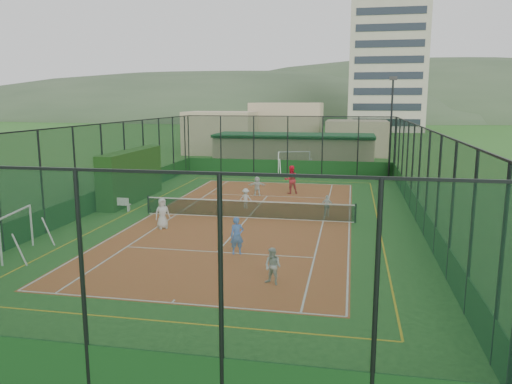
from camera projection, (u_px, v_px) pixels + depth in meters
ground at (248, 218)px, 27.36m from camera, size 300.00×300.00×0.00m
court_slab at (248, 218)px, 27.36m from camera, size 11.17×23.97×0.01m
tennis_net at (248, 208)px, 27.26m from camera, size 11.67×0.12×1.06m
perimeter_fence at (248, 173)px, 26.90m from camera, size 18.12×34.12×5.00m
floodlight_ne at (391, 128)px, 41.05m from camera, size 0.60×0.26×8.25m
clubhouse at (294, 150)px, 48.32m from camera, size 15.20×7.20×3.15m
apartment_tower at (387, 57)px, 101.60m from camera, size 15.00×12.00×30.00m
distant_hills at (336, 119)px, 172.22m from camera, size 200.00×60.00×24.00m
hedge_left at (131, 176)px, 31.84m from camera, size 1.10×7.36×3.22m
white_bench at (118, 204)px, 29.00m from camera, size 1.52×0.46×0.84m
futsal_goal_near at (17, 234)px, 20.66m from camera, size 2.93×1.34×1.82m
futsal_goal_far at (294, 162)px, 43.98m from camera, size 3.03×1.80×1.88m
child_near_left at (162, 213)px, 24.97m from camera, size 0.89×0.85×1.54m
child_near_mid at (237, 236)px, 20.80m from camera, size 0.67×0.57×1.57m
child_near_right at (273, 266)px, 17.37m from camera, size 0.78×0.71×1.31m
child_far_left at (246, 198)px, 29.63m from camera, size 0.78×0.45×1.20m
child_far_right at (327, 206)px, 27.62m from camera, size 0.74×0.42×1.19m
child_far_back at (257, 186)px, 33.70m from camera, size 1.25×0.63×1.29m
coach at (291, 180)px, 34.24m from camera, size 1.17×1.07×1.95m
tennis_balls at (246, 211)px, 28.73m from camera, size 5.06×1.29×0.07m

